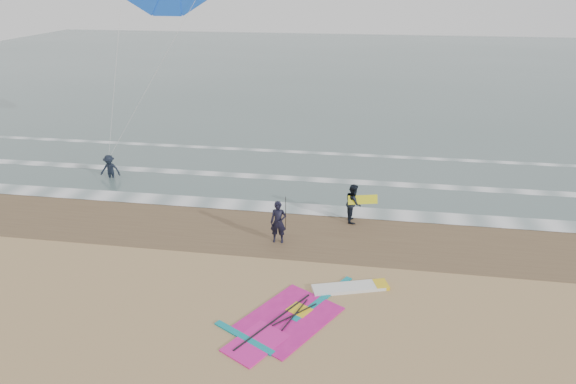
% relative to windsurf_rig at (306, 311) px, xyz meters
% --- Properties ---
extents(ground, '(120.00, 120.00, 0.00)m').
position_rel_windsurf_rig_xyz_m(ground, '(-0.60, -0.36, -0.04)').
color(ground, tan).
rests_on(ground, ground).
extents(sea_water, '(120.00, 80.00, 0.02)m').
position_rel_windsurf_rig_xyz_m(sea_water, '(-0.60, 47.64, -0.02)').
color(sea_water, '#47605E').
rests_on(sea_water, ground).
extents(wet_sand_band, '(120.00, 5.00, 0.01)m').
position_rel_windsurf_rig_xyz_m(wet_sand_band, '(-0.60, 5.64, -0.03)').
color(wet_sand_band, brown).
rests_on(wet_sand_band, ground).
extents(foam_waterline, '(120.00, 9.15, 0.02)m').
position_rel_windsurf_rig_xyz_m(foam_waterline, '(-0.60, 10.08, -0.01)').
color(foam_waterline, white).
rests_on(foam_waterline, ground).
extents(windsurf_rig, '(5.47, 5.18, 0.13)m').
position_rel_windsurf_rig_xyz_m(windsurf_rig, '(0.00, 0.00, 0.00)').
color(windsurf_rig, white).
rests_on(windsurf_rig, ground).
extents(person_standing, '(0.67, 0.46, 1.79)m').
position_rel_windsurf_rig_xyz_m(person_standing, '(-1.73, 4.53, 0.86)').
color(person_standing, black).
rests_on(person_standing, ground).
extents(person_walking, '(0.76, 0.92, 1.74)m').
position_rel_windsurf_rig_xyz_m(person_walking, '(1.19, 6.98, 0.84)').
color(person_walking, black).
rests_on(person_walking, ground).
extents(person_wading, '(1.13, 0.72, 1.66)m').
position_rel_windsurf_rig_xyz_m(person_wading, '(-11.92, 10.18, 0.80)').
color(person_wading, black).
rests_on(person_wading, ground).
extents(held_pole, '(0.17, 0.86, 1.82)m').
position_rel_windsurf_rig_xyz_m(held_pole, '(-1.43, 4.53, 1.28)').
color(held_pole, black).
rests_on(held_pole, ground).
extents(carried_kiteboard, '(1.30, 0.51, 0.39)m').
position_rel_windsurf_rig_xyz_m(carried_kiteboard, '(1.59, 6.88, 1.07)').
color(carried_kiteboard, yellow).
rests_on(carried_kiteboard, ground).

